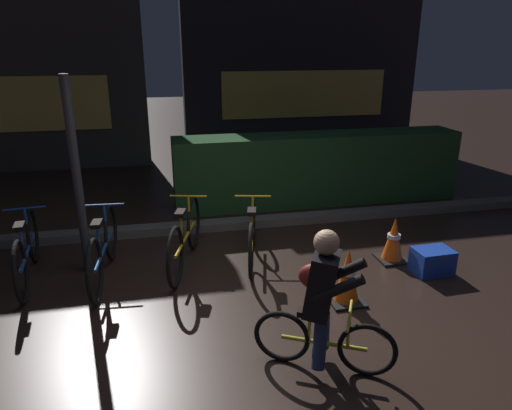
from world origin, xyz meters
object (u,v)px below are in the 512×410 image
at_px(parked_bike_left_mid, 27,251).
at_px(cyclist, 323,300).
at_px(blue_crate, 432,261).
at_px(street_post, 77,179).
at_px(traffic_cone_far, 394,240).
at_px(parked_bike_center_right, 185,237).
at_px(parked_bike_right_mid, 252,233).
at_px(parked_bike_center_left, 103,249).
at_px(traffic_cone_near, 347,276).

distance_m(parked_bike_left_mid, cyclist, 3.50).
bearing_deg(blue_crate, street_post, 167.25).
bearing_deg(traffic_cone_far, parked_bike_center_right, 170.69).
height_order(parked_bike_left_mid, parked_bike_right_mid, parked_bike_left_mid).
xyz_separation_m(parked_bike_center_left, blue_crate, (3.76, -0.67, -0.22)).
bearing_deg(parked_bike_right_mid, parked_bike_left_mid, 103.33).
bearing_deg(parked_bike_left_mid, parked_bike_center_left, -106.48).
bearing_deg(traffic_cone_far, parked_bike_left_mid, 174.47).
distance_m(street_post, traffic_cone_far, 3.82).
height_order(parked_bike_center_right, traffic_cone_far, parked_bike_center_right).
bearing_deg(traffic_cone_far, blue_crate, -54.45).
bearing_deg(parked_bike_left_mid, street_post, -89.45).
distance_m(parked_bike_center_left, traffic_cone_far, 3.48).
relative_size(blue_crate, cyclist, 0.35).
bearing_deg(traffic_cone_near, parked_bike_right_mid, 121.61).
bearing_deg(traffic_cone_far, street_post, 172.43).
height_order(street_post, blue_crate, street_post).
bearing_deg(blue_crate, parked_bike_center_right, 163.71).
distance_m(parked_bike_left_mid, traffic_cone_near, 3.58).
bearing_deg(parked_bike_right_mid, traffic_cone_far, -90.34).
relative_size(parked_bike_center_left, traffic_cone_near, 2.87).
bearing_deg(parked_bike_center_left, traffic_cone_near, -108.78).
bearing_deg(traffic_cone_near, traffic_cone_far, 40.51).
xyz_separation_m(parked_bike_center_left, cyclist, (1.90, -1.99, 0.26)).
height_order(street_post, parked_bike_left_mid, street_post).
height_order(parked_bike_center_right, traffic_cone_near, parked_bike_center_right).
height_order(parked_bike_left_mid, blue_crate, parked_bike_left_mid).
height_order(parked_bike_center_right, blue_crate, parked_bike_center_right).
relative_size(traffic_cone_far, cyclist, 0.45).
distance_m(street_post, parked_bike_center_left, 0.84).
relative_size(parked_bike_left_mid, traffic_cone_near, 2.77).
bearing_deg(parked_bike_left_mid, blue_crate, -106.22).
relative_size(parked_bike_center_right, traffic_cone_near, 2.76).
distance_m(street_post, blue_crate, 4.20).
relative_size(street_post, traffic_cone_near, 3.72).
bearing_deg(parked_bike_left_mid, cyclist, -134.02).
relative_size(parked_bike_center_right, parked_bike_right_mid, 1.06).
bearing_deg(parked_bike_center_right, parked_bike_center_left, 115.15).
bearing_deg(traffic_cone_near, street_post, 154.59).
bearing_deg(traffic_cone_far, parked_bike_center_left, 175.69).
distance_m(parked_bike_center_right, parked_bike_right_mid, 0.83).
height_order(traffic_cone_near, blue_crate, traffic_cone_near).
bearing_deg(parked_bike_right_mid, parked_bike_center_left, 108.38).
bearing_deg(cyclist, parked_bike_left_mid, 169.24).
distance_m(parked_bike_center_right, traffic_cone_near, 2.00).
relative_size(parked_bike_left_mid, blue_crate, 3.85).
relative_size(parked_bike_left_mid, cyclist, 1.36).
distance_m(parked_bike_left_mid, parked_bike_center_right, 1.78).
height_order(parked_bike_left_mid, parked_bike_center_right, parked_bike_center_right).
xyz_separation_m(parked_bike_center_right, cyclist, (0.97, -2.14, 0.27)).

